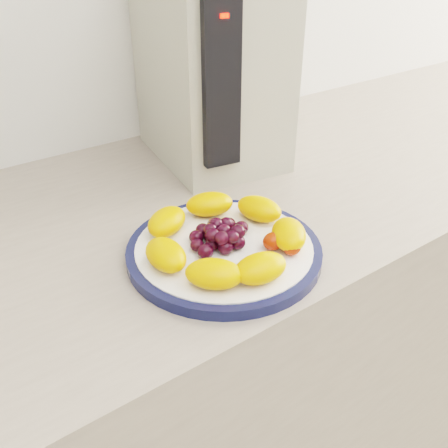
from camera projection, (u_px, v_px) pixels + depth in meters
counter at (173, 403)px, 1.01m from camera, size 3.50×0.60×0.90m
cabinet_face at (174, 413)px, 1.03m from camera, size 3.48×0.58×0.84m
plate_rim at (224, 251)px, 0.67m from camera, size 0.26×0.26×0.01m
plate_face at (224, 250)px, 0.67m from camera, size 0.24×0.24×0.02m
appliance_body at (211, 64)px, 0.87m from camera, size 0.24×0.30×0.34m
appliance_panel at (221, 85)px, 0.74m from camera, size 0.06×0.03×0.25m
appliance_led at (224, 16)px, 0.68m from camera, size 0.01×0.01×0.01m
fruit_plate at (226, 236)px, 0.65m from camera, size 0.22×0.22×0.03m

